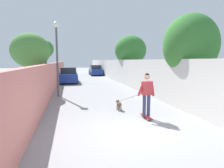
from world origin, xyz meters
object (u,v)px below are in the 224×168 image
at_px(person_skateboarder, 147,91).
at_px(skateboard, 146,117).
at_px(car_far, 96,70).
at_px(tree_left_distant, 45,49).
at_px(tree_right_mid, 130,50).
at_px(tree_right_far, 190,45).
at_px(tree_left_near, 31,51).
at_px(car_near, 69,75).
at_px(lamp_post, 57,46).
at_px(dog, 119,104).

bearing_deg(person_skateboarder, skateboard, -90.00).
distance_m(skateboard, car_far, 22.26).
bearing_deg(tree_left_distant, person_skateboarder, -162.10).
bearing_deg(tree_left_distant, skateboard, -162.10).
height_order(tree_right_mid, skateboard, tree_right_mid).
height_order(tree_right_far, car_far, tree_right_far).
xyz_separation_m(person_skateboarder, car_far, (22.23, -1.02, -0.35)).
bearing_deg(tree_right_far, tree_left_distant, 28.29).
bearing_deg(tree_left_near, skateboard, -139.55).
height_order(skateboard, car_near, car_near).
distance_m(tree_left_distant, car_far, 8.62).
relative_size(lamp_post, car_far, 1.07).
relative_size(lamp_post, car_near, 1.07).
bearing_deg(tree_left_near, car_far, -21.20).
xyz_separation_m(skateboard, dog, (1.41, 0.73, 0.21)).
relative_size(skateboard, person_skateboarder, 0.48).
relative_size(tree_right_far, tree_left_distant, 0.96).
distance_m(tree_left_near, person_skateboarder, 8.25).
relative_size(tree_left_near, person_skateboarder, 2.35).
bearing_deg(dog, skateboard, -152.73).
relative_size(tree_left_near, dog, 2.32).
distance_m(tree_right_far, skateboard, 4.43).
relative_size(tree_right_mid, car_near, 1.11).
xyz_separation_m(skateboard, car_far, (22.23, -1.02, 0.65)).
height_order(skateboard, person_skateboarder, person_skateboarder).
xyz_separation_m(tree_left_near, lamp_post, (-0.64, -1.63, 0.25)).
xyz_separation_m(tree_right_mid, lamp_post, (-6.14, 6.74, -0.15)).
bearing_deg(lamp_post, dog, -144.92).
height_order(tree_right_far, dog, tree_right_far).
relative_size(tree_left_near, tree_left_distant, 0.84).
xyz_separation_m(tree_right_far, lamp_post, (3.86, 6.51, 0.12)).
bearing_deg(skateboard, dog, 27.27).
bearing_deg(tree_right_far, lamp_post, 59.33).
bearing_deg(tree_right_mid, tree_right_far, 178.68).
height_order(tree_right_mid, lamp_post, tree_right_mid).
xyz_separation_m(tree_right_mid, car_near, (1.43, 6.14, -2.54)).
height_order(dog, car_far, car_far).
bearing_deg(lamp_post, skateboard, -146.80).
relative_size(tree_right_mid, person_skateboarder, 2.82).
xyz_separation_m(tree_right_far, person_skateboarder, (-1.63, 2.92, -1.91)).
bearing_deg(car_near, lamp_post, 175.47).
bearing_deg(dog, car_near, 11.01).
bearing_deg(person_skateboarder, car_far, -2.61).
height_order(tree_left_distant, car_near, tree_left_distant).
bearing_deg(skateboard, tree_right_mid, -15.14).
height_order(tree_right_mid, car_far, tree_right_mid).
distance_m(tree_right_mid, skateboard, 12.46).
height_order(tree_right_mid, tree_right_far, tree_right_mid).
bearing_deg(tree_right_mid, lamp_post, 132.32).
bearing_deg(tree_right_far, tree_right_mid, -1.32).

